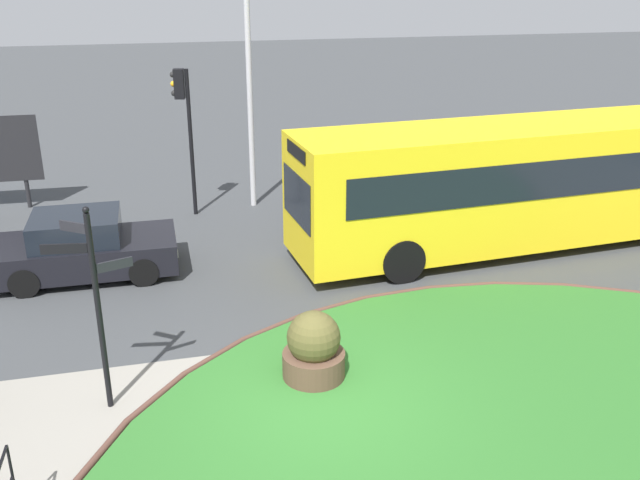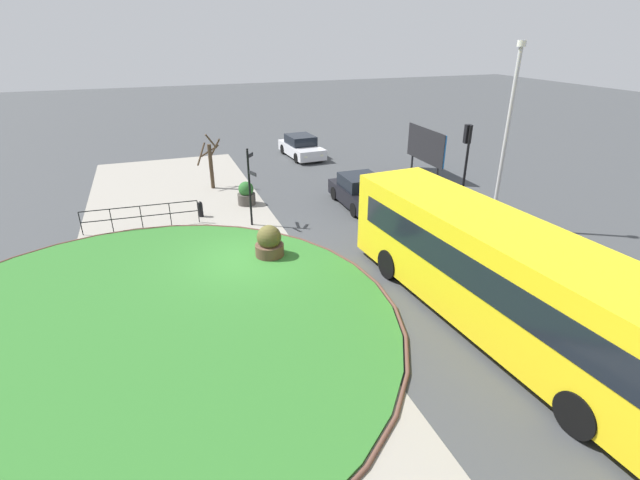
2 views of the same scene
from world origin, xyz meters
name	(u,v)px [view 2 (image 2 of 2)]	position (x,y,z in m)	size (l,w,h in m)	color
ground	(246,260)	(0.00, 0.00, 0.00)	(120.00, 120.00, 0.00)	#3D3F42
sidewalk_paving	(191,269)	(0.00, -1.95, 0.01)	(32.00, 8.10, 0.02)	gray
grass_island	(135,330)	(3.26, -3.82, 0.05)	(14.86, 14.86, 0.10)	#2D6B28
grass_kerb_ring	(135,330)	(3.26, -3.82, 0.06)	(15.17, 15.17, 0.11)	brown
signpost_directional	(250,182)	(-3.27, 0.95, 1.93)	(1.26, 0.36, 3.34)	black
bollard_foreground	(201,209)	(-4.98, -1.01, 0.37)	(0.22, 0.22, 0.73)	black
railing_grass_edge	(141,214)	(-4.41, -3.49, 0.67)	(0.23, 4.67, 1.03)	black
bus_yellow	(499,275)	(6.44, 5.68, 1.65)	(11.57, 3.26, 3.06)	yellow
car_near_lane	(361,192)	(-3.90, 6.36, 0.66)	(3.97, 1.98, 1.44)	black
car_far_lane	(301,147)	(-13.69, 6.53, 0.65)	(4.25, 2.07, 1.40)	silver
traffic_light_near	(466,150)	(-1.31, 10.05, 2.94)	(0.49, 0.31, 4.02)	black
lamppost_tall	(507,134)	(0.54, 10.42, 3.96)	(0.32, 0.32, 7.34)	#B7B7BC
billboard_left	(426,146)	(-7.22, 11.83, 1.72)	(3.88, 0.26, 2.69)	black
planter_near_signpost	(246,194)	(-5.87, 1.26, 0.52)	(0.84, 0.84, 1.13)	#47423D
planter_kerbside	(269,243)	(0.06, 0.88, 0.57)	(1.05, 1.05, 1.27)	brown
street_tree_bare	(211,162)	(-9.00, 0.09, 1.42)	(1.12, 1.32, 2.95)	#423323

